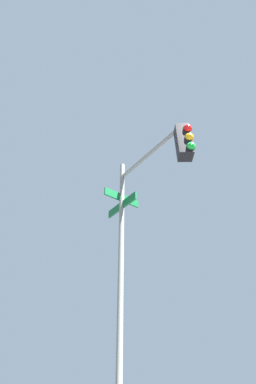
% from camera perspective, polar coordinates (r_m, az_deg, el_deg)
% --- Properties ---
extents(traffic_signal_near, '(2.31, 1.86, 5.69)m').
position_cam_1_polar(traffic_signal_near, '(5.51, 4.40, -2.16)').
color(traffic_signal_near, slate).
rests_on(traffic_signal_near, ground_plane).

